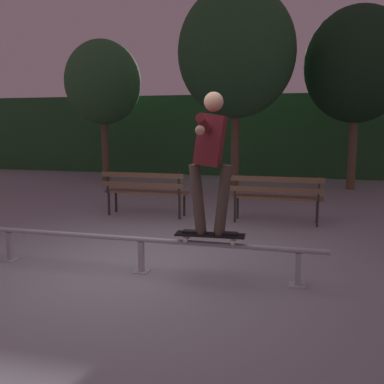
% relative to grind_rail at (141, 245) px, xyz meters
% --- Properties ---
extents(ground_plane, '(90.00, 90.00, 0.00)m').
position_rel_grind_rail_xyz_m(ground_plane, '(0.00, 0.17, -0.33)').
color(ground_plane, gray).
extents(hedge_backdrop, '(24.00, 1.20, 2.70)m').
position_rel_grind_rail_xyz_m(hedge_backdrop, '(0.00, 10.27, 1.02)').
color(hedge_backdrop, '#234C28').
rests_on(hedge_backdrop, ground).
extents(grind_rail, '(4.22, 0.18, 0.42)m').
position_rel_grind_rail_xyz_m(grind_rail, '(0.00, 0.00, 0.00)').
color(grind_rail, '#9E9EA3').
rests_on(grind_rail, ground).
extents(skateboard, '(0.79, 0.24, 0.09)m').
position_rel_grind_rail_xyz_m(skateboard, '(0.82, -0.00, 0.17)').
color(skateboard, black).
rests_on(skateboard, grind_rail).
extents(skateboarder, '(0.62, 1.41, 1.56)m').
position_rel_grind_rail_xyz_m(skateboarder, '(0.83, 0.00, 1.10)').
color(skateboarder, black).
rests_on(skateboarder, skateboard).
extents(park_bench_leftmost, '(1.60, 0.42, 0.88)m').
position_rel_grind_rail_xyz_m(park_bench_leftmost, '(-1.05, 2.92, 0.20)').
color(park_bench_leftmost, '#282623').
rests_on(park_bench_leftmost, ground).
extents(park_bench_left_center, '(1.60, 0.42, 0.88)m').
position_rel_grind_rail_xyz_m(park_bench_left_center, '(1.38, 2.92, 0.20)').
color(park_bench_left_center, '#282623').
rests_on(park_bench_left_center, ground).
extents(tree_behind_benches, '(2.97, 2.97, 5.14)m').
position_rel_grind_rail_xyz_m(tree_behind_benches, '(0.10, 6.56, 3.17)').
color(tree_behind_benches, brown).
rests_on(tree_behind_benches, ground).
extents(tree_far_left, '(2.28, 2.28, 4.23)m').
position_rel_grind_rail_xyz_m(tree_far_left, '(-4.10, 7.61, 2.63)').
color(tree_far_left, brown).
rests_on(tree_far_left, ground).
extents(tree_far_right, '(2.69, 2.69, 4.71)m').
position_rel_grind_rail_xyz_m(tree_far_right, '(3.09, 7.53, 2.90)').
color(tree_far_right, brown).
rests_on(tree_far_right, ground).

